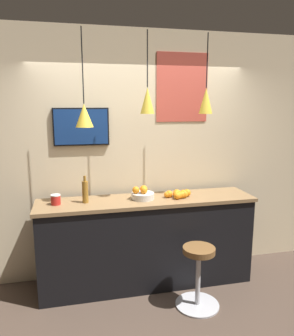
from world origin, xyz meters
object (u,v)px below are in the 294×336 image
(bar_stool, at_px, (198,271))
(mounted_tv, at_px, (81,127))
(spread_jar, at_px, (56,200))
(fruit_bowl, at_px, (142,194))
(juice_bottle, at_px, (85,191))

(bar_stool, height_order, mounted_tv, mounted_tv)
(bar_stool, bearing_deg, mounted_tv, 141.14)
(spread_jar, relative_size, mounted_tv, 0.17)
(mounted_tv, bearing_deg, bar_stool, -38.86)
(fruit_bowl, distance_m, mounted_tv, 1.02)
(juice_bottle, xyz_separation_m, spread_jar, (-0.31, 0.00, -0.07))
(fruit_bowl, distance_m, juice_bottle, 0.63)
(spread_jar, distance_m, mounted_tv, 0.86)
(spread_jar, bearing_deg, bar_stool, -21.79)
(fruit_bowl, relative_size, spread_jar, 2.38)
(spread_jar, height_order, mounted_tv, mounted_tv)
(bar_stool, bearing_deg, juice_bottle, 152.85)
(bar_stool, height_order, spread_jar, spread_jar)
(fruit_bowl, xyz_separation_m, juice_bottle, (-0.62, 0.00, 0.07))
(bar_stool, xyz_separation_m, juice_bottle, (-1.09, 0.56, 0.76))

